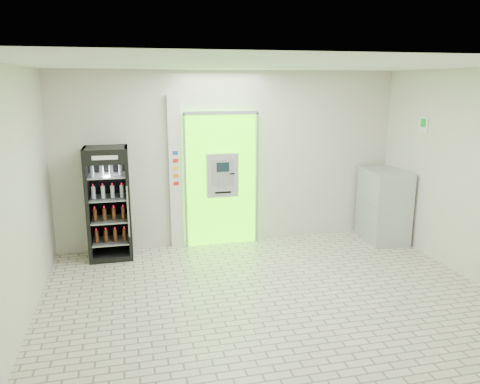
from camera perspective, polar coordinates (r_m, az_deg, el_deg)
name	(u,v)px	position (r m, az deg, el deg)	size (l,w,h in m)	color
ground	(273,301)	(6.31, 4.09, -13.16)	(6.00, 6.00, 0.00)	beige
room_shell	(276,163)	(5.73, 4.39, 3.55)	(6.00, 6.00, 6.00)	beige
atm_assembly	(221,179)	(8.11, -2.31, 1.65)	(1.30, 0.24, 2.33)	#3EE700
pillar	(176,173)	(8.00, -7.86, 2.32)	(0.22, 0.11, 2.60)	silver
beverage_cooler	(109,205)	(7.82, -15.69, -1.56)	(0.68, 0.65, 1.81)	black
steel_cabinet	(384,205)	(8.78, 17.10, -1.55)	(0.74, 1.02, 1.29)	#AFB2B7
exit_sign	(424,125)	(8.30, 21.47, 7.65)	(0.02, 0.22, 0.26)	white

